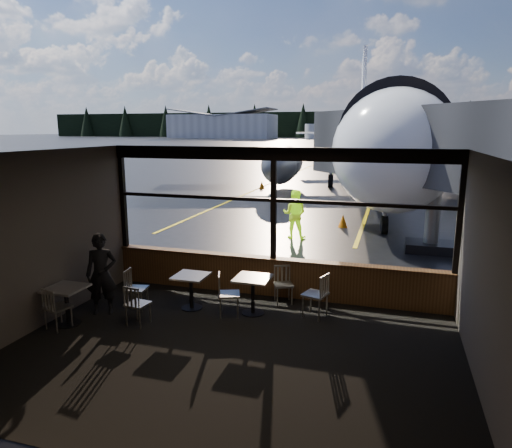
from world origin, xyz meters
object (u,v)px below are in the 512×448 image
at_px(airliner, 372,97).
at_px(chair_left_s, 58,308).
at_px(chair_near_e, 315,295).
at_px(ground_crew, 295,214).
at_px(jet_bridge, 427,174).
at_px(cafe_table_mid, 191,292).
at_px(chair_near_n, 283,285).
at_px(cone_nose, 343,221).
at_px(cafe_table_near, 253,296).
at_px(passenger, 101,274).
at_px(cafe_table_left, 67,306).
at_px(chair_near_w, 229,295).
at_px(cone_wing, 262,185).
at_px(chair_mid_s, 138,304).
at_px(chair_mid_w, 137,289).

relative_size(airliner, chair_left_s, 43.57).
relative_size(chair_near_e, ground_crew, 0.55).
distance_m(jet_bridge, cafe_table_mid, 8.77).
bearing_deg(airliner, chair_near_e, -95.64).
height_order(chair_near_n, cone_nose, chair_near_n).
bearing_deg(chair_left_s, cafe_table_near, 42.83).
relative_size(passenger, cone_nose, 3.35).
xyz_separation_m(cafe_table_left, ground_crew, (2.80, 8.72, 0.49)).
height_order(jet_bridge, cafe_table_mid, jet_bridge).
bearing_deg(cafe_table_left, chair_near_n, 31.63).
height_order(airliner, cafe_table_mid, airliner).
bearing_deg(airliner, chair_near_n, -97.88).
relative_size(chair_left_s, cone_nose, 1.68).
height_order(jet_bridge, chair_near_w, jet_bridge).
xyz_separation_m(chair_left_s, cone_wing, (-2.20, 22.12, -0.18)).
distance_m(chair_near_w, ground_crew, 7.36).
bearing_deg(cafe_table_near, cone_wing, 105.58).
height_order(chair_near_w, cone_wing, chair_near_w).
distance_m(cafe_table_mid, cafe_table_left, 2.53).
height_order(chair_near_e, passenger, passenger).
height_order(cafe_table_near, chair_near_e, chair_near_e).
relative_size(cone_nose, cone_wing, 1.01).
xyz_separation_m(jet_bridge, chair_near_e, (-2.43, -6.46, -2.00)).
height_order(cafe_table_mid, chair_near_w, chair_near_w).
height_order(airliner, cone_nose, airliner).
relative_size(chair_near_w, chair_mid_s, 1.09).
bearing_deg(jet_bridge, chair_left_s, -130.17).
relative_size(airliner, cafe_table_near, 46.90).
relative_size(cafe_table_near, chair_near_w, 0.87).
xyz_separation_m(airliner, chair_left_s, (-4.63, -23.45, -5.41)).
height_order(cafe_table_left, cone_nose, cafe_table_left).
bearing_deg(jet_bridge, ground_crew, 174.54).
distance_m(cafe_table_left, chair_mid_w, 1.46).
xyz_separation_m(ground_crew, cone_wing, (-5.04, 13.19, -0.63)).
bearing_deg(cafe_table_left, chair_left_s, -100.14).
relative_size(cafe_table_left, chair_near_w, 0.85).
relative_size(cafe_table_near, passenger, 0.46).
bearing_deg(airliner, chair_mid_s, -104.03).
xyz_separation_m(cafe_table_near, ground_crew, (-0.62, 7.10, 0.48)).
bearing_deg(chair_near_w, cafe_table_left, -85.78).
bearing_deg(passenger, airliner, 53.94).
distance_m(ground_crew, cone_nose, 2.88).
height_order(chair_mid_s, chair_left_s, chair_left_s).
bearing_deg(jet_bridge, cafe_table_near, -119.20).
bearing_deg(cone_nose, chair_near_e, -87.36).
bearing_deg(chair_mid_w, passenger, -58.73).
bearing_deg(chair_near_w, airliner, 155.21).
bearing_deg(cafe_table_mid, airliner, 83.31).
xyz_separation_m(chair_mid_w, cone_wing, (-3.12, 20.75, -0.19)).
bearing_deg(passenger, cone_wing, 71.56).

